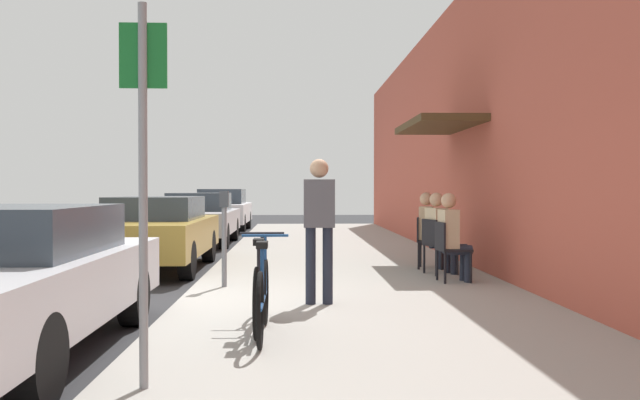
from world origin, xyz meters
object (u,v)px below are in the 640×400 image
(bicycle_1, at_px, (260,291))
(cafe_chair_2, at_px, (426,239))
(parked_car_1, at_px, (155,231))
(seated_patron_1, at_px, (440,230))
(pedestrian_standing, at_px, (319,219))
(parking_meter, at_px, (224,231))
(seated_patron_2, at_px, (430,227))
(parked_car_3, at_px, (222,209))
(bicycle_0, at_px, (263,297))
(parked_car_2, at_px, (199,218))
(cafe_chair_0, at_px, (448,247))
(street_sign, at_px, (143,164))
(seated_patron_0, at_px, (452,234))
(cafe_chair_1, at_px, (436,242))
(parked_car_0, at_px, (6,278))

(bicycle_1, distance_m, cafe_chair_2, 5.50)
(parked_car_1, xyz_separation_m, seated_patron_1, (4.81, -1.74, 0.11))
(bicycle_1, xyz_separation_m, pedestrian_standing, (0.63, 1.36, 0.64))
(parking_meter, distance_m, seated_patron_2, 3.84)
(parking_meter, xyz_separation_m, seated_patron_2, (3.26, 2.03, -0.07))
(parked_car_3, bearing_deg, bicycle_0, -82.72)
(parked_car_2, relative_size, cafe_chair_0, 5.06)
(street_sign, xyz_separation_m, pedestrian_standing, (1.31, 3.30, -0.52))
(parked_car_1, height_order, pedestrian_standing, pedestrian_standing)
(seated_patron_0, bearing_deg, bicycle_0, -126.25)
(parked_car_2, xyz_separation_m, seated_patron_1, (4.81, -7.42, 0.11))
(seated_patron_0, relative_size, cafe_chair_1, 1.48)
(parked_car_0, distance_m, parked_car_3, 17.69)
(bicycle_1, height_order, seated_patron_1, seated_patron_1)
(parked_car_0, xyz_separation_m, cafe_chair_1, (4.76, 4.60, -0.07))
(parked_car_0, distance_m, parked_car_1, 6.35)
(parking_meter, relative_size, cafe_chair_1, 1.52)
(pedestrian_standing, bearing_deg, parking_meter, 130.83)
(seated_patron_0, bearing_deg, seated_patron_2, 89.98)
(parking_meter, xyz_separation_m, bicycle_0, (0.68, -3.15, -0.41))
(parked_car_2, bearing_deg, seated_patron_1, -57.01)
(parking_meter, xyz_separation_m, cafe_chair_0, (3.20, 0.37, -0.26))
(parked_car_2, relative_size, cafe_chair_1, 5.06)
(parked_car_1, xyz_separation_m, bicycle_0, (2.23, -6.13, -0.22))
(parked_car_0, distance_m, bicycle_0, 2.25)
(parked_car_0, relative_size, seated_patron_0, 3.41)
(seated_patron_1, distance_m, cafe_chair_2, 0.83)
(parking_meter, distance_m, cafe_chair_0, 3.23)
(cafe_chair_0, bearing_deg, parked_car_1, 151.22)
(cafe_chair_0, bearing_deg, cafe_chair_2, 89.91)
(seated_patron_0, bearing_deg, parked_car_3, 109.05)
(parked_car_0, distance_m, parking_meter, 3.72)
(seated_patron_0, height_order, seated_patron_2, same)
(street_sign, height_order, seated_patron_2, street_sign)
(parked_car_0, height_order, parking_meter, parking_meter)
(bicycle_0, distance_m, pedestrian_standing, 1.90)
(parked_car_1, bearing_deg, cafe_chair_0, -28.78)
(parked_car_1, relative_size, seated_patron_1, 3.41)
(parked_car_1, bearing_deg, parking_meter, -62.50)
(parked_car_2, height_order, street_sign, street_sign)
(parked_car_1, bearing_deg, cafe_chair_1, -20.24)
(parked_car_0, xyz_separation_m, parked_car_1, (0.00, 6.35, 0.01))
(cafe_chair_1, bearing_deg, cafe_chair_2, 90.07)
(seated_patron_1, bearing_deg, cafe_chair_1, -162.09)
(street_sign, xyz_separation_m, cafe_chair_1, (3.26, 5.98, -1.02))
(parked_car_0, height_order, street_sign, street_sign)
(cafe_chair_2, bearing_deg, pedestrian_standing, -119.09)
(parked_car_3, xyz_separation_m, seated_patron_0, (4.81, -13.94, 0.06))
(cafe_chair_2, bearing_deg, parked_car_2, 125.72)
(cafe_chair_0, distance_m, seated_patron_1, 0.90)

